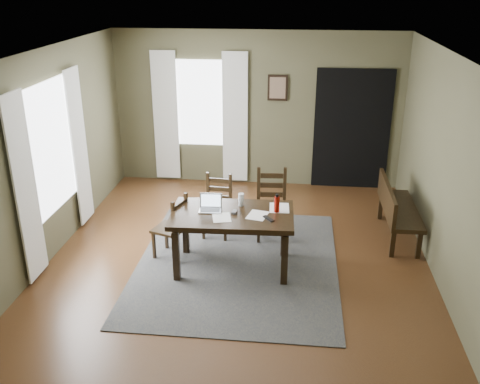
# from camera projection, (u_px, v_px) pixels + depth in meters

# --- Properties ---
(ground) EXTENTS (5.00, 6.00, 0.01)m
(ground) POSITION_uv_depth(u_px,v_px,m) (238.00, 264.00, 7.06)
(ground) COLOR #492C16
(room_shell) EXTENTS (5.02, 6.02, 2.71)m
(room_shell) POSITION_uv_depth(u_px,v_px,m) (237.00, 132.00, 6.37)
(room_shell) COLOR #4F4D33
(room_shell) RESTS_ON ground
(rug) EXTENTS (2.60, 3.20, 0.01)m
(rug) POSITION_uv_depth(u_px,v_px,m) (238.00, 263.00, 7.06)
(rug) COLOR #3A3A3A
(rug) RESTS_ON ground
(dining_table) EXTENTS (1.57, 0.98, 0.77)m
(dining_table) POSITION_uv_depth(u_px,v_px,m) (232.00, 220.00, 6.71)
(dining_table) COLOR black
(dining_table) RESTS_ON rug
(chair_end) EXTENTS (0.49, 0.49, 0.88)m
(chair_end) POSITION_uv_depth(u_px,v_px,m) (172.00, 228.00, 7.07)
(chair_end) COLOR black
(chair_end) RESTS_ON rug
(chair_back_left) EXTENTS (0.42, 0.42, 0.89)m
(chair_back_left) POSITION_uv_depth(u_px,v_px,m) (217.00, 206.00, 7.69)
(chair_back_left) COLOR black
(chair_back_left) RESTS_ON rug
(chair_back_right) EXTENTS (0.46, 0.47, 1.00)m
(chair_back_right) POSITION_uv_depth(u_px,v_px,m) (271.00, 205.00, 7.62)
(chair_back_right) COLOR black
(chair_back_right) RESTS_ON rug
(bench) EXTENTS (0.46, 1.42, 0.80)m
(bench) POSITION_uv_depth(u_px,v_px,m) (395.00, 206.00, 7.60)
(bench) COLOR black
(bench) RESTS_ON ground
(laptop) EXTENTS (0.30, 0.24, 0.19)m
(laptop) POSITION_uv_depth(u_px,v_px,m) (211.00, 206.00, 6.76)
(laptop) COLOR #B7B7BC
(laptop) RESTS_ON dining_table
(computer_mouse) EXTENTS (0.07, 0.11, 0.03)m
(computer_mouse) POSITION_uv_depth(u_px,v_px,m) (234.00, 212.00, 6.66)
(computer_mouse) COLOR #3F3F42
(computer_mouse) RESTS_ON dining_table
(tv_remote) EXTENTS (0.15, 0.17, 0.02)m
(tv_remote) POSITION_uv_depth(u_px,v_px,m) (269.00, 219.00, 6.50)
(tv_remote) COLOR black
(tv_remote) RESTS_ON dining_table
(drinking_glass) EXTENTS (0.10, 0.10, 0.16)m
(drinking_glass) POSITION_uv_depth(u_px,v_px,m) (241.00, 200.00, 6.86)
(drinking_glass) COLOR silver
(drinking_glass) RESTS_ON dining_table
(water_bottle) EXTENTS (0.09, 0.09, 0.24)m
(water_bottle) POSITION_uv_depth(u_px,v_px,m) (277.00, 204.00, 6.66)
(water_bottle) COLOR #AA180D
(water_bottle) RESTS_ON dining_table
(paper_b) EXTENTS (0.29, 0.34, 0.00)m
(paper_b) POSITION_uv_depth(u_px,v_px,m) (257.00, 215.00, 6.61)
(paper_b) COLOR white
(paper_b) RESTS_ON dining_table
(paper_d) EXTENTS (0.26, 0.33, 0.00)m
(paper_d) POSITION_uv_depth(u_px,v_px,m) (279.00, 208.00, 6.82)
(paper_d) COLOR white
(paper_d) RESTS_ON dining_table
(paper_e) EXTENTS (0.28, 0.33, 0.00)m
(paper_e) POSITION_uv_depth(u_px,v_px,m) (222.00, 217.00, 6.55)
(paper_e) COLOR white
(paper_e) RESTS_ON dining_table
(window_left) EXTENTS (0.01, 1.30, 1.70)m
(window_left) POSITION_uv_depth(u_px,v_px,m) (51.00, 148.00, 6.94)
(window_left) COLOR white
(window_left) RESTS_ON ground
(window_back) EXTENTS (1.00, 0.01, 1.50)m
(window_back) POSITION_uv_depth(u_px,v_px,m) (200.00, 103.00, 9.34)
(window_back) COLOR white
(window_back) RESTS_ON ground
(curtain_left_near) EXTENTS (0.03, 0.48, 2.30)m
(curtain_left_near) POSITION_uv_depth(u_px,v_px,m) (25.00, 189.00, 6.28)
(curtain_left_near) COLOR silver
(curtain_left_near) RESTS_ON ground
(curtain_left_far) EXTENTS (0.03, 0.48, 2.30)m
(curtain_left_far) POSITION_uv_depth(u_px,v_px,m) (79.00, 147.00, 7.79)
(curtain_left_far) COLOR silver
(curtain_left_far) RESTS_ON ground
(curtain_back_left) EXTENTS (0.44, 0.03, 2.30)m
(curtain_back_left) POSITION_uv_depth(u_px,v_px,m) (166.00, 117.00, 9.47)
(curtain_back_left) COLOR silver
(curtain_back_left) RESTS_ON ground
(curtain_back_right) EXTENTS (0.44, 0.03, 2.30)m
(curtain_back_right) POSITION_uv_depth(u_px,v_px,m) (235.00, 119.00, 9.35)
(curtain_back_right) COLOR silver
(curtain_back_right) RESTS_ON ground
(framed_picture) EXTENTS (0.34, 0.03, 0.44)m
(framed_picture) POSITION_uv_depth(u_px,v_px,m) (278.00, 88.00, 9.09)
(framed_picture) COLOR black
(framed_picture) RESTS_ON ground
(doorway_back) EXTENTS (1.30, 0.03, 2.10)m
(doorway_back) POSITION_uv_depth(u_px,v_px,m) (352.00, 130.00, 9.22)
(doorway_back) COLOR black
(doorway_back) RESTS_ON ground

